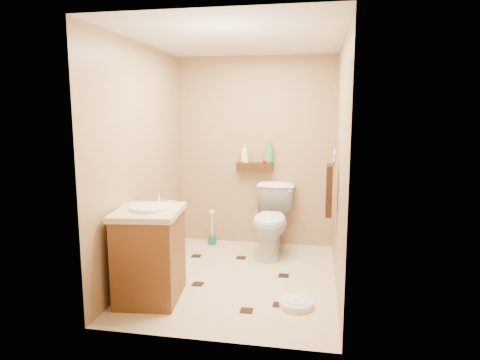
# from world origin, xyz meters

# --- Properties ---
(ground) EXTENTS (2.50, 2.50, 0.00)m
(ground) POSITION_xyz_m (0.00, 0.00, 0.00)
(ground) COLOR beige
(ground) RESTS_ON ground
(wall_back) EXTENTS (2.00, 0.04, 2.40)m
(wall_back) POSITION_xyz_m (0.00, 1.25, 1.20)
(wall_back) COLOR #A67D5F
(wall_back) RESTS_ON ground
(wall_front) EXTENTS (2.00, 0.04, 2.40)m
(wall_front) POSITION_xyz_m (0.00, -1.25, 1.20)
(wall_front) COLOR #A67D5F
(wall_front) RESTS_ON ground
(wall_left) EXTENTS (0.04, 2.50, 2.40)m
(wall_left) POSITION_xyz_m (-1.00, 0.00, 1.20)
(wall_left) COLOR #A67D5F
(wall_left) RESTS_ON ground
(wall_right) EXTENTS (0.04, 2.50, 2.40)m
(wall_right) POSITION_xyz_m (1.00, 0.00, 1.20)
(wall_right) COLOR #A67D5F
(wall_right) RESTS_ON ground
(ceiling) EXTENTS (2.00, 2.50, 0.02)m
(ceiling) POSITION_xyz_m (0.00, 0.00, 2.40)
(ceiling) COLOR silver
(ceiling) RESTS_ON wall_back
(wall_shelf) EXTENTS (0.46, 0.14, 0.10)m
(wall_shelf) POSITION_xyz_m (0.00, 1.17, 1.02)
(wall_shelf) COLOR #3D2510
(wall_shelf) RESTS_ON wall_back
(floor_accents) EXTENTS (1.21, 1.43, 0.01)m
(floor_accents) POSITION_xyz_m (0.02, -0.03, 0.00)
(floor_accents) COLOR black
(floor_accents) RESTS_ON ground
(toilet) EXTENTS (0.50, 0.84, 0.83)m
(toilet) POSITION_xyz_m (0.26, 0.83, 0.42)
(toilet) COLOR white
(toilet) RESTS_ON ground
(vanity) EXTENTS (0.64, 0.75, 0.97)m
(vanity) POSITION_xyz_m (-0.70, -0.61, 0.43)
(vanity) COLOR brown
(vanity) RESTS_ON ground
(bathroom_scale) EXTENTS (0.33, 0.33, 0.06)m
(bathroom_scale) POSITION_xyz_m (0.64, -0.56, 0.03)
(bathroom_scale) COLOR silver
(bathroom_scale) RESTS_ON ground
(toilet_brush) EXTENTS (0.11, 0.11, 0.46)m
(toilet_brush) POSITION_xyz_m (-0.54, 1.07, 0.16)
(toilet_brush) COLOR #186055
(toilet_brush) RESTS_ON ground
(towel_ring) EXTENTS (0.12, 0.30, 0.76)m
(towel_ring) POSITION_xyz_m (0.91, 0.25, 0.95)
(towel_ring) COLOR silver
(towel_ring) RESTS_ON wall_right
(toilet_paper) EXTENTS (0.12, 0.11, 0.12)m
(toilet_paper) POSITION_xyz_m (-0.94, 0.65, 0.60)
(toilet_paper) COLOR silver
(toilet_paper) RESTS_ON wall_left
(bottle_a) EXTENTS (0.13, 0.13, 0.23)m
(bottle_a) POSITION_xyz_m (-0.13, 1.17, 1.19)
(bottle_a) COLOR white
(bottle_a) RESTS_ON wall_shelf
(bottle_b) EXTENTS (0.08, 0.08, 0.15)m
(bottle_b) POSITION_xyz_m (-0.11, 1.17, 1.14)
(bottle_b) COLOR #FAFF35
(bottle_b) RESTS_ON wall_shelf
(bottle_c) EXTENTS (0.14, 0.14, 0.14)m
(bottle_c) POSITION_xyz_m (0.15, 1.17, 1.14)
(bottle_c) COLOR #F31C3A
(bottle_c) RESTS_ON wall_shelf
(bottle_d) EXTENTS (0.15, 0.15, 0.28)m
(bottle_d) POSITION_xyz_m (0.18, 1.17, 1.21)
(bottle_d) COLOR green
(bottle_d) RESTS_ON wall_shelf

